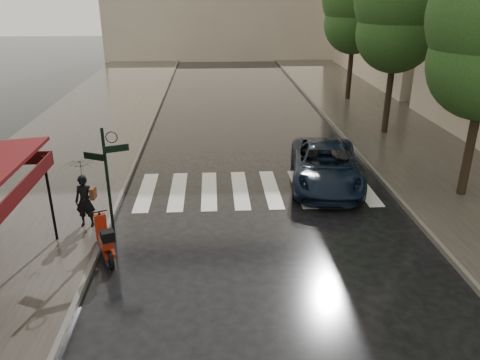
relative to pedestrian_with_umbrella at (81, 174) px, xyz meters
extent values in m
plane|color=black|center=(2.00, -3.49, -1.70)|extent=(120.00, 120.00, 0.00)
cube|color=#38332D|center=(-2.50, 8.51, -1.64)|extent=(6.00, 60.00, 0.12)
cube|color=#38332D|center=(12.25, 8.51, -1.64)|extent=(5.50, 60.00, 0.12)
cube|color=#595651|center=(0.55, 8.51, -1.62)|extent=(0.12, 60.00, 0.16)
cube|color=#595651|center=(9.45, 8.51, -1.62)|extent=(0.12, 60.00, 0.16)
cube|color=silver|center=(1.30, 2.51, -1.69)|extent=(0.50, 3.20, 0.01)
cube|color=silver|center=(2.35, 2.51, -1.69)|extent=(0.50, 3.20, 0.01)
cube|color=silver|center=(3.40, 2.51, -1.69)|extent=(0.50, 3.20, 0.01)
cube|color=silver|center=(4.45, 2.51, -1.69)|extent=(0.50, 3.20, 0.01)
cube|color=silver|center=(5.50, 2.51, -1.69)|extent=(0.50, 3.20, 0.01)
cube|color=silver|center=(6.55, 2.51, -1.69)|extent=(0.50, 3.20, 0.01)
cube|color=silver|center=(7.60, 2.51, -1.69)|extent=(0.50, 3.20, 0.01)
cube|color=silver|center=(8.65, 2.51, -1.69)|extent=(0.50, 3.20, 0.01)
cylinder|color=black|center=(-0.65, -0.74, -0.40)|extent=(0.07, 0.07, 2.35)
cylinder|color=black|center=(0.80, -0.49, -0.15)|extent=(0.08, 0.08, 3.10)
cube|color=black|center=(1.10, -0.49, 0.85)|extent=(0.62, 0.26, 0.18)
cube|color=black|center=(0.52, -0.49, 0.65)|extent=(0.56, 0.29, 0.18)
cylinder|color=black|center=(11.60, 1.51, 0.55)|extent=(0.28, 0.28, 4.26)
cylinder|color=black|center=(11.50, 8.51, 0.66)|extent=(0.28, 0.28, 4.48)
sphere|color=#1D3D16|center=(11.50, 8.51, 2.82)|extent=(3.40, 3.40, 3.40)
cylinder|color=black|center=(11.70, 15.51, 0.61)|extent=(0.28, 0.28, 4.37)
sphere|color=#1D3D16|center=(11.70, 15.51, 2.71)|extent=(3.40, 3.40, 3.40)
imported|color=black|center=(0.00, 0.00, -0.82)|extent=(0.57, 0.40, 1.51)
imported|color=black|center=(0.00, 0.00, 0.38)|extent=(0.96, 0.97, 0.82)
cube|color=#502815|center=(0.25, -0.02, -0.58)|extent=(0.14, 0.29, 0.32)
cylinder|color=black|center=(1.03, -2.04, -1.48)|extent=(0.25, 0.44, 0.44)
cylinder|color=black|center=(0.59, -0.97, -1.48)|extent=(0.25, 0.44, 0.44)
cube|color=maroon|center=(0.80, -1.49, -1.40)|extent=(0.70, 1.21, 0.09)
cube|color=maroon|center=(0.89, -1.70, -1.13)|extent=(0.45, 0.57, 0.26)
cube|color=maroon|center=(0.64, -1.10, -1.05)|extent=(0.31, 0.22, 0.69)
cylinder|color=black|center=(0.60, -1.02, -0.66)|extent=(0.40, 0.19, 0.03)
cube|color=black|center=(1.02, -2.01, -0.82)|extent=(0.38, 0.37, 0.26)
imported|color=black|center=(7.40, 2.86, -1.01)|extent=(3.00, 5.24, 1.38)
camera|label=1|loc=(3.59, -11.94, 4.67)|focal=35.00mm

